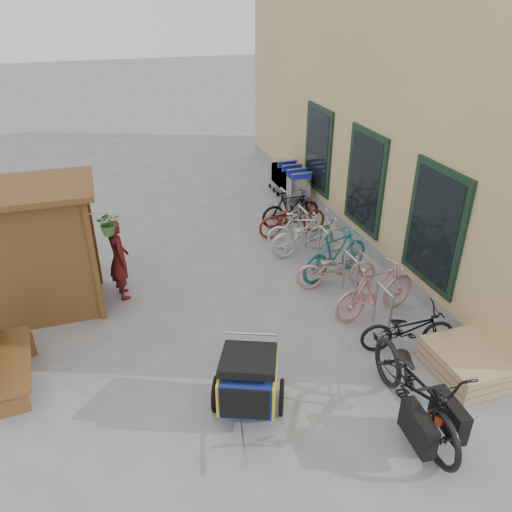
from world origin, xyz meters
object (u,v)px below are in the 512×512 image
object	(u,v)px
cargo_bike	(417,388)
bike_7	(291,208)
bike_5	(300,231)
pallet_stack	(468,363)
child_trailer	(248,379)
shopping_carts	(288,177)
bike_2	(336,268)
kiosk	(31,234)
person_kiosk	(119,259)
bench	(6,358)
bike_1	(376,290)
bike_4	(309,236)
bike_3	(336,254)
bike_6	(292,218)
bike_0	(408,329)

from	to	relation	value
cargo_bike	bike_7	size ratio (longest dim) A/B	1.49
bike_5	pallet_stack	bearing A→B (deg)	-151.04
child_trailer	bike_7	size ratio (longest dim) A/B	1.11
shopping_carts	bike_2	distance (m)	4.89
cargo_bike	kiosk	bearing A→B (deg)	142.52
person_kiosk	kiosk	bearing A→B (deg)	82.99
bench	bike_1	size ratio (longest dim) A/B	0.93
child_trailer	bike_5	bearing A→B (deg)	81.98
bike_1	bike_7	world-z (taller)	bike_1
bike_4	bike_5	xyz separation A→B (m)	(-0.09, 0.33, -0.03)
bike_1	bike_7	size ratio (longest dim) A/B	1.14
bike_4	cargo_bike	bearing A→B (deg)	175.91
child_trailer	person_kiosk	size ratio (longest dim) A/B	1.06
person_kiosk	bike_3	size ratio (longest dim) A/B	0.92
bike_1	bike_5	bearing A→B (deg)	-3.77
shopping_carts	kiosk	bearing A→B (deg)	-148.20
bike_6	kiosk	bearing A→B (deg)	102.85
bike_1	bike_6	xyz separation A→B (m)	(-0.19, 3.60, -0.08)
bike_0	bike_4	size ratio (longest dim) A/B	0.87
bike_0	bike_3	size ratio (longest dim) A/B	0.90
child_trailer	bike_5	xyz separation A→B (m)	(2.56, 4.39, -0.11)
cargo_bike	person_kiosk	bearing A→B (deg)	132.79
pallet_stack	bike_2	size ratio (longest dim) A/B	0.74
bike_2	bike_3	bearing A→B (deg)	-12.88
bike_6	bike_7	world-z (taller)	bike_7
bike_4	bike_5	size ratio (longest dim) A/B	1.21
bike_4	bike_3	bearing A→B (deg)	-170.19
person_kiosk	bike_2	world-z (taller)	person_kiosk
bike_1	bike_7	bearing A→B (deg)	-9.27
bike_0	bench	bearing A→B (deg)	93.01
bike_0	bike_1	size ratio (longest dim) A/B	0.89
bike_7	bike_1	bearing A→B (deg)	177.98
cargo_bike	bike_6	size ratio (longest dim) A/B	1.33
bench	shopping_carts	xyz separation A→B (m)	(6.68, 5.90, 0.10)
kiosk	bike_6	world-z (taller)	kiosk
bike_4	bike_1	bearing A→B (deg)	-173.03
bike_1	bike_3	size ratio (longest dim) A/B	1.02
kiosk	bike_2	bearing A→B (deg)	-9.62
kiosk	bench	bearing A→B (deg)	-101.44
child_trailer	kiosk	bearing A→B (deg)	150.89
cargo_bike	bike_5	size ratio (longest dim) A/B	1.55
kiosk	bike_2	xyz separation A→B (m)	(5.45, -0.92, -1.13)
pallet_stack	cargo_bike	size ratio (longest dim) A/B	0.52
child_trailer	bike_2	world-z (taller)	child_trailer
pallet_stack	bike_6	bearing A→B (deg)	98.06
child_trailer	bike_2	distance (m)	3.71
kiosk	bench	world-z (taller)	kiosk
bike_3	bike_1	bearing A→B (deg)	165.29
bike_1	bike_4	world-z (taller)	bike_1
kiosk	child_trailer	bearing A→B (deg)	-51.32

